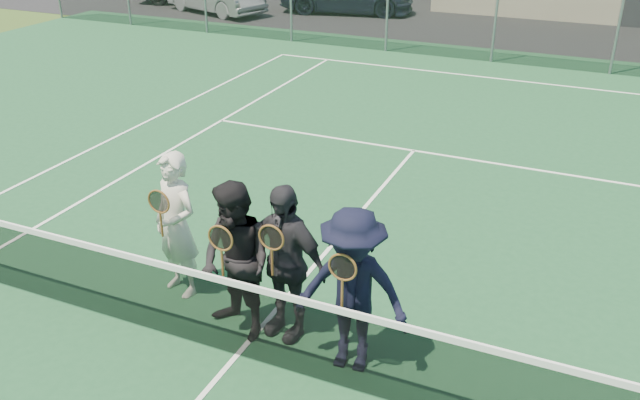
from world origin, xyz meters
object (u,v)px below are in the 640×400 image
object	(u,v)px
player_c	(284,262)
player_d	(352,291)
tennis_net	(235,315)
player_a	(176,225)
player_b	(237,262)

from	to	relation	value
player_c	player_d	bearing A→B (deg)	-14.92
tennis_net	player_c	bearing A→B (deg)	64.60
player_c	player_a	bearing A→B (deg)	171.92
tennis_net	player_d	xyz separation A→B (m)	(1.15, 0.36, 0.38)
player_b	player_d	distance (m)	1.33
tennis_net	player_d	bearing A→B (deg)	17.56
player_a	player_b	world-z (taller)	same
player_d	player_b	bearing A→B (deg)	179.44
tennis_net	player_b	distance (m)	0.56
player_b	player_c	bearing A→B (deg)	25.45
tennis_net	player_d	size ratio (longest dim) A/B	6.49
player_a	player_c	xyz separation A→B (m)	(1.52, -0.22, -0.00)
tennis_net	player_b	xyz separation A→B (m)	(-0.18, 0.38, 0.38)
player_c	tennis_net	bearing A→B (deg)	-115.40
player_a	player_b	bearing A→B (deg)	-22.17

